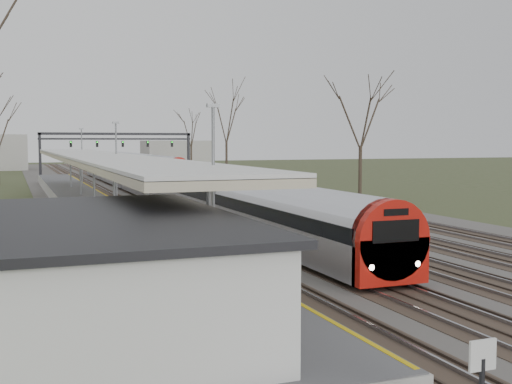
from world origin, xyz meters
TOP-DOWN VIEW (x-y plane):
  - track_bed at (0.26, 55.00)m, footprint 24.00×160.00m
  - platform at (-9.05, 37.50)m, footprint 3.50×69.00m
  - canopy at (-9.05, 32.99)m, footprint 4.10×50.00m
  - station_building at (-12.50, 8.00)m, footprint 6.00×9.00m
  - signal_gantry at (0.29, 84.99)m, footprint 21.00×0.59m
  - tree_east_far at (14.00, 42.00)m, footprint 5.00×5.00m
  - train_near at (-2.50, 48.87)m, footprint 2.62×75.21m
  - train_far at (4.50, 89.25)m, footprint 2.62×45.21m
  - passenger at (-9.28, 12.45)m, footprint 0.43×0.64m

SIDE VIEW (x-z plane):
  - track_bed at x=0.26m, z-range -0.05..0.17m
  - platform at x=-9.05m, z-range 0.00..1.00m
  - train_near at x=-2.50m, z-range -0.05..3.00m
  - train_far at x=4.50m, z-range -0.05..3.00m
  - station_building at x=-12.50m, z-range 0.00..3.20m
  - passenger at x=-9.28m, z-range 1.00..2.71m
  - canopy at x=-9.05m, z-range 2.37..5.48m
  - signal_gantry at x=0.29m, z-range 1.87..7.95m
  - tree_east_far at x=14.00m, z-range 2.14..12.44m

